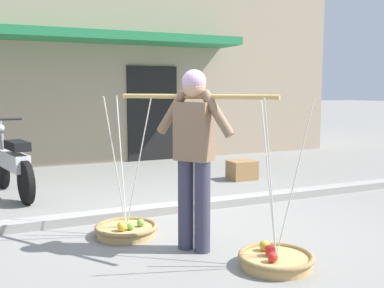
{
  "coord_description": "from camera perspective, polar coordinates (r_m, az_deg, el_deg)",
  "views": [
    {
      "loc": [
        -2.05,
        -4.46,
        1.52
      ],
      "look_at": [
        0.25,
        0.6,
        0.85
      ],
      "focal_mm": 42.84,
      "sensor_mm": 36.0,
      "label": 1
    }
  ],
  "objects": [
    {
      "name": "fruit_basket_left_side",
      "position": [
        4.1,
        10.38,
        -13.85
      ],
      "size": [
        0.65,
        0.65,
        1.45
      ],
      "color": "tan",
      "rests_on": "ground"
    },
    {
      "name": "fruit_vendor",
      "position": [
        4.23,
        0.25,
        -0.48
      ],
      "size": [
        0.97,
        1.37,
        1.7
      ],
      "color": "#38384C",
      "rests_on": "ground"
    },
    {
      "name": "wooden_crate",
      "position": [
        7.78,
        6.24,
        -3.25
      ],
      "size": [
        0.44,
        0.36,
        0.32
      ],
      "primitive_type": "cube",
      "color": "olive",
      "rests_on": "ground"
    },
    {
      "name": "ground_plane",
      "position": [
        5.13,
        0.22,
        -10.34
      ],
      "size": [
        90.0,
        90.0,
        0.0
      ],
      "primitive_type": "plane",
      "color": "gray"
    },
    {
      "name": "sidewalk_curb",
      "position": [
        5.74,
        -2.73,
        -7.97
      ],
      "size": [
        20.0,
        0.24,
        0.1
      ],
      "primitive_type": "cube",
      "color": "gray",
      "rests_on": "ground"
    },
    {
      "name": "motorcycle_second_in_row",
      "position": [
        6.98,
        -21.34,
        -2.4
      ],
      "size": [
        0.57,
        1.8,
        1.09
      ],
      "color": "black",
      "rests_on": "ground"
    },
    {
      "name": "storefront_building",
      "position": [
        11.82,
        -18.29,
        9.34
      ],
      "size": [
        13.0,
        6.0,
        4.2
      ],
      "color": "tan",
      "rests_on": "ground"
    },
    {
      "name": "fruit_basket_right_side",
      "position": [
        4.88,
        -8.17,
        -10.42
      ],
      "size": [
        0.65,
        0.65,
        1.45
      ],
      "color": "tan",
      "rests_on": "ground"
    }
  ]
}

